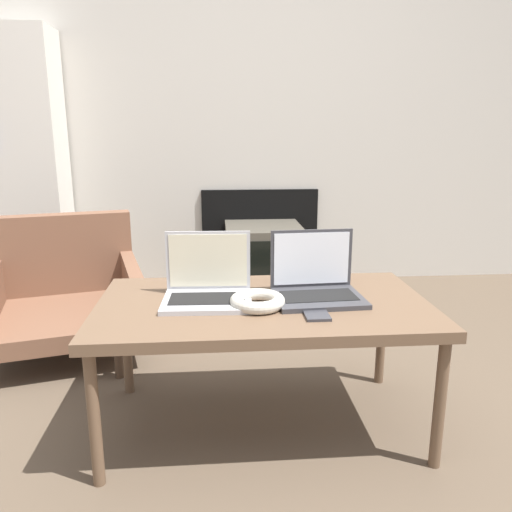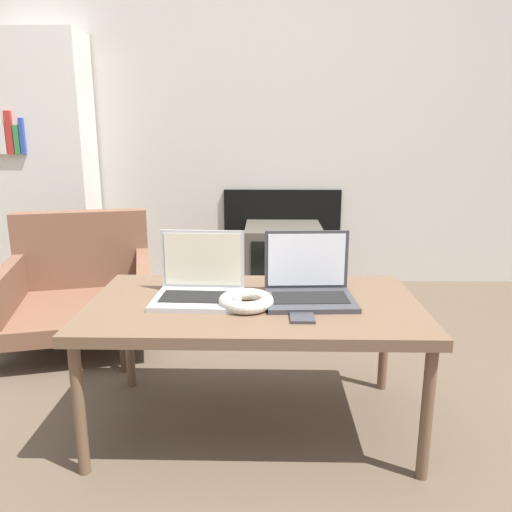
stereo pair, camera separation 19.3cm
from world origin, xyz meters
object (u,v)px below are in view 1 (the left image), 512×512
laptop_right (316,283)px  tv (263,259)px  laptop_left (208,286)px  headphones (257,301)px  phone (315,313)px  armchair (65,289)px

laptop_right → tv: size_ratio=0.62×
laptop_left → headphones: 0.19m
headphones → tv: 1.60m
laptop_left → phone: (0.33, -0.17, -0.04)m
tv → armchair: armchair is taller
laptop_left → tv: size_ratio=0.61×
phone → armchair: size_ratio=0.17×
laptop_right → headphones: bearing=-159.7°
tv → armchair: (-1.03, -0.74, 0.06)m
headphones → phone: 0.19m
headphones → armchair: size_ratio=0.22×
headphones → laptop_left: bearing=150.7°
headphones → armchair: (-0.86, 0.83, -0.20)m
headphones → phone: headphones is taller
laptop_right → armchair: size_ratio=0.37×
laptop_right → laptop_left: bearing=176.9°
laptop_left → tv: laptop_left is taller
laptop_right → phone: laptop_right is taller
laptop_right → headphones: 0.23m
laptop_left → phone: laptop_left is taller
laptop_right → phone: bearing=-104.7°
headphones → armchair: 1.21m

